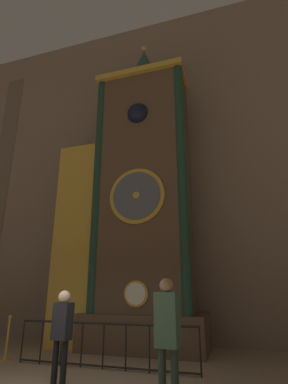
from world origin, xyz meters
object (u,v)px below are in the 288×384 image
Objects in this scene: clock_tower at (131,203)px; visitor_far at (167,330)px; stanchion_post at (7,345)px; visitor_near at (62,327)px.

clock_tower reaches higher than visitor_far.
clock_tower is 5.14m from stanchion_post.
visitor_near is at bearing -31.76° from stanchion_post.
visitor_far is at bearing -63.21° from clock_tower.
clock_tower is at bearing 39.08° from stanchion_post.
clock_tower is 5.80× the size of visitor_far.
clock_tower is 10.28× the size of stanchion_post.
clock_tower is at bearing 124.92° from visitor_far.
clock_tower reaches higher than stanchion_post.
stanchion_post is (-2.48, 1.53, -0.66)m from visitor_near.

